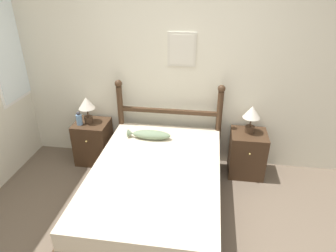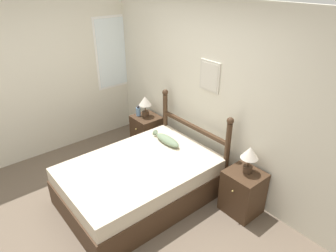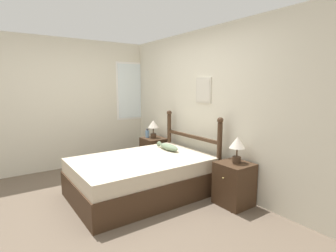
{
  "view_description": "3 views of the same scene",
  "coord_description": "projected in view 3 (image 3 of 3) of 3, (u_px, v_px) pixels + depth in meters",
  "views": [
    {
      "loc": [
        0.41,
        -1.96,
        2.42
      ],
      "look_at": [
        -0.01,
        0.91,
        0.91
      ],
      "focal_mm": 32.0,
      "sensor_mm": 36.0,
      "label": 1
    },
    {
      "loc": [
        2.67,
        -1.2,
        2.81
      ],
      "look_at": [
        -0.09,
        1.08,
        0.96
      ],
      "focal_mm": 32.0,
      "sensor_mm": 36.0,
      "label": 2
    },
    {
      "loc": [
        3.25,
        -1.27,
        1.65
      ],
      "look_at": [
        -0.01,
        1.02,
        1.02
      ],
      "focal_mm": 28.0,
      "sensor_mm": 36.0,
      "label": 3
    }
  ],
  "objects": [
    {
      "name": "nightstand_right",
      "position": [
        234.0,
        184.0,
        3.62
      ],
      "size": [
        0.45,
        0.44,
        0.6
      ],
      "color": "#3D2819",
      "rests_on": "ground_plane"
    },
    {
      "name": "table_lamp_left",
      "position": [
        153.0,
        126.0,
        5.26
      ],
      "size": [
        0.22,
        0.22,
        0.36
      ],
      "color": "#422D1E",
      "rests_on": "nightstand_left"
    },
    {
      "name": "bed",
      "position": [
        142.0,
        176.0,
        3.97
      ],
      "size": [
        1.38,
        2.02,
        0.56
      ],
      "color": "#3D2819",
      "rests_on": "ground_plane"
    },
    {
      "name": "ground_plane",
      "position": [
        108.0,
        206.0,
        3.61
      ],
      "size": [
        16.0,
        16.0,
        0.0
      ],
      "primitive_type": "plane",
      "color": "brown"
    },
    {
      "name": "table_lamp_right",
      "position": [
        237.0,
        145.0,
        3.56
      ],
      "size": [
        0.22,
        0.22,
        0.36
      ],
      "color": "#422D1E",
      "rests_on": "nightstand_right"
    },
    {
      "name": "headboard",
      "position": [
        191.0,
        144.0,
        4.47
      ],
      "size": [
        1.4,
        0.1,
        1.18
      ],
      "color": "#3D2819",
      "rests_on": "ground_plane"
    },
    {
      "name": "bottle",
      "position": [
        147.0,
        133.0,
        5.31
      ],
      "size": [
        0.08,
        0.08,
        0.19
      ],
      "color": "#668CB2",
      "rests_on": "nightstand_left"
    },
    {
      "name": "wall_left",
      "position": [
        65.0,
        104.0,
        5.15
      ],
      "size": [
        0.08,
        6.4,
        2.55
      ],
      "color": "beige",
      "rests_on": "ground_plane"
    },
    {
      "name": "wall_back",
      "position": [
        203.0,
        108.0,
        4.39
      ],
      "size": [
        6.4,
        0.08,
        2.55
      ],
      "color": "beige",
      "rests_on": "ground_plane"
    },
    {
      "name": "fish_pillow",
      "position": [
        168.0,
        147.0,
        4.42
      ],
      "size": [
        0.54,
        0.15,
        0.11
      ],
      "color": "gray",
      "rests_on": "bed"
    },
    {
      "name": "nightstand_left",
      "position": [
        154.0,
        152.0,
        5.31
      ],
      "size": [
        0.45,
        0.44,
        0.6
      ],
      "color": "#3D2819",
      "rests_on": "ground_plane"
    }
  ]
}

